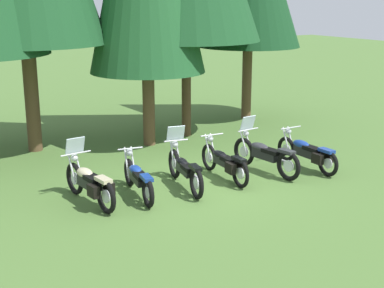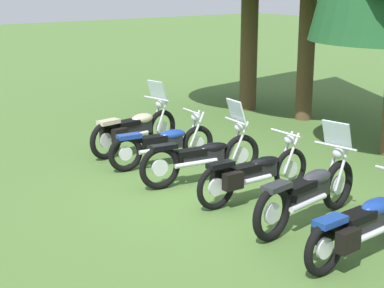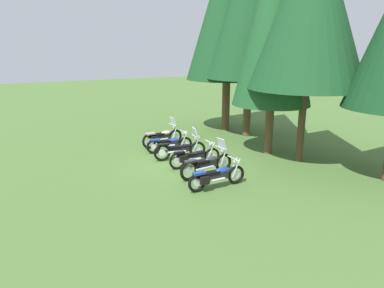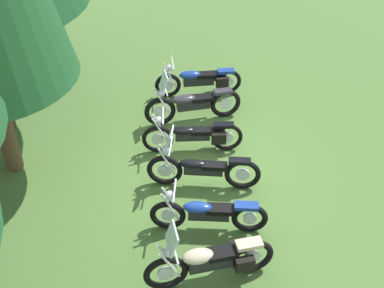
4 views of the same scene
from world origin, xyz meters
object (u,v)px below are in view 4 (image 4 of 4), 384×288
at_px(motorcycle_3, 195,135).
at_px(motorcycle_5, 200,80).
at_px(motorcycle_0, 211,260).
at_px(motorcycle_1, 208,213).
at_px(motorcycle_4, 192,104).
at_px(motorcycle_2, 202,169).

xyz_separation_m(motorcycle_3, motorcycle_5, (2.37, -0.39, 0.01)).
bearing_deg(motorcycle_0, motorcycle_1, -101.76).
height_order(motorcycle_3, motorcycle_5, motorcycle_3).
bearing_deg(motorcycle_0, motorcycle_4, -99.09).
relative_size(motorcycle_2, motorcycle_3, 1.03).
height_order(motorcycle_0, motorcycle_2, motorcycle_0).
xyz_separation_m(motorcycle_2, motorcycle_5, (3.55, -0.37, -0.01)).
relative_size(motorcycle_1, motorcycle_3, 0.97).
bearing_deg(motorcycle_5, motorcycle_0, 84.30).
bearing_deg(motorcycle_4, motorcycle_0, 81.25).
distance_m(motorcycle_1, motorcycle_2, 1.21).
xyz_separation_m(motorcycle_1, motorcycle_3, (2.39, -0.01, 0.02)).
bearing_deg(motorcycle_3, motorcycle_0, 91.60).
xyz_separation_m(motorcycle_0, motorcycle_2, (2.33, -0.13, -0.03)).
bearing_deg(motorcycle_5, motorcycle_3, 79.74).
xyz_separation_m(motorcycle_0, motorcycle_5, (5.87, -0.49, -0.04)).
xyz_separation_m(motorcycle_0, motorcycle_4, (4.70, -0.16, -0.00)).
relative_size(motorcycle_3, motorcycle_4, 0.94).
height_order(motorcycle_2, motorcycle_3, motorcycle_2).
height_order(motorcycle_0, motorcycle_3, motorcycle_0).
distance_m(motorcycle_0, motorcycle_1, 1.13).
distance_m(motorcycle_0, motorcycle_4, 4.70).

